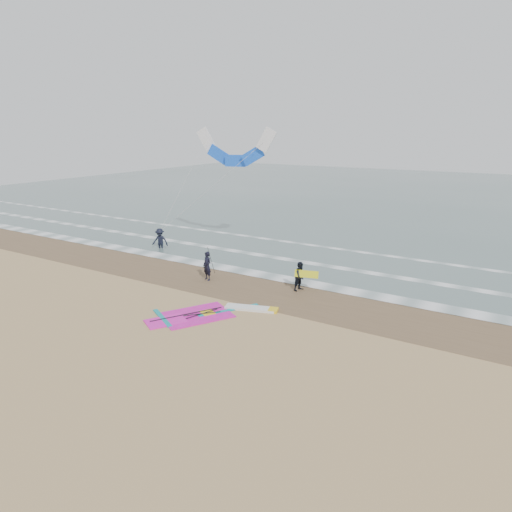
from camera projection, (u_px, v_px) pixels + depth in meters
The scene contains 11 objects.
ground at pixel (199, 329), 20.35m from camera, with size 120.00×120.00×0.00m, color tan.
sea_water at pixel (426, 197), 59.85m from camera, with size 120.00×80.00×0.02m, color #47605E.
wet_sand_band at pixel (266, 290), 25.29m from camera, with size 120.00×5.00×0.01m, color brown.
foam_waterline at pixel (301, 269), 28.94m from camera, with size 120.00×9.15×0.02m.
windsurf_rig at pixel (211, 314), 22.00m from camera, with size 5.43×5.14×0.13m.
person_standing at pixel (207, 266), 26.75m from camera, with size 0.63×0.41×1.73m, color black.
person_walking at pixel (301, 276), 25.07m from camera, with size 0.79×0.62×1.63m, color black.
person_wading at pixel (160, 236), 33.76m from camera, with size 1.22×0.70×1.89m, color black.
held_pole at pixel (211, 260), 26.49m from camera, with size 0.17×0.86×1.82m.
carried_kiteboard at pixel (306, 274), 24.73m from camera, with size 1.30×0.51×0.39m.
surf_kite at pixel (235, 150), 32.91m from camera, with size 7.73×3.89×7.51m.
Camera 1 is at (11.91, -14.67, 8.64)m, focal length 32.00 mm.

